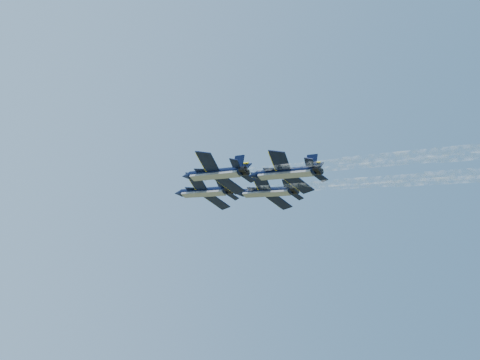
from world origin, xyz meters
TOP-DOWN VIEW (x-y plane):
  - jet_lead at (-0.97, 14.05)m, footprint 12.65×18.61m
  - jet_left at (-6.18, 0.67)m, footprint 12.65×18.61m
  - jet_right at (10.84, 5.88)m, footprint 12.65×18.61m
  - jet_slot at (5.28, -7.80)m, footprint 12.65×18.61m
  - smoke_trail_lead at (13.72, -33.30)m, footprint 21.79×65.17m
  - smoke_trail_left at (8.52, -46.69)m, footprint 21.79×65.17m

SIDE VIEW (x-z plane):
  - jet_lead at x=-0.97m, z-range 92.88..99.16m
  - jet_left at x=-6.18m, z-range 92.88..99.16m
  - jet_right at x=10.84m, z-range 92.88..99.16m
  - jet_slot at x=5.28m, z-range 92.88..99.16m
  - smoke_trail_lead at x=13.72m, z-range 94.87..97.24m
  - smoke_trail_left at x=8.52m, z-range 94.87..97.24m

